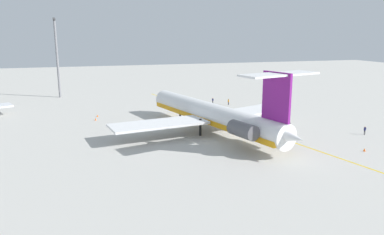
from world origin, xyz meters
The scene contains 10 objects.
ground centered at (0.00, 0.00, 0.00)m, with size 319.37×319.37×0.00m, color #B7B5AD.
main_jetliner centered at (-4.47, 11.55, 3.65)m, with size 45.27×40.52×13.39m.
ground_crew_near_nose centered at (-13.95, -15.74, 1.09)m, with size 0.28×0.41×1.72m.
ground_crew_near_tail centered at (22.00, -2.10, 1.07)m, with size 0.40×0.27×1.70m.
ground_crew_portside centered at (25.00, 1.37, 1.09)m, with size 0.28×0.41×1.72m.
safety_cone_nose centered at (-22.53, -8.23, 0.28)m, with size 0.40×0.40×0.55m, color #EA590F.
safety_cone_wingtip centered at (17.26, 32.97, 0.28)m, with size 0.40×0.40×0.55m, color #EA590F.
safety_cone_tail centered at (13.51, 33.53, 0.28)m, with size 0.40×0.40×0.55m, color #EA590F.
taxiway_centreline centered at (-3.22, 2.89, 0.00)m, with size 103.08×0.36×0.01m, color gold.
light_mast centered at (48.71, 42.54, 13.00)m, with size 4.00×0.70×23.60m.
Camera 1 is at (-70.65, 36.14, 19.12)m, focal length 34.75 mm.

